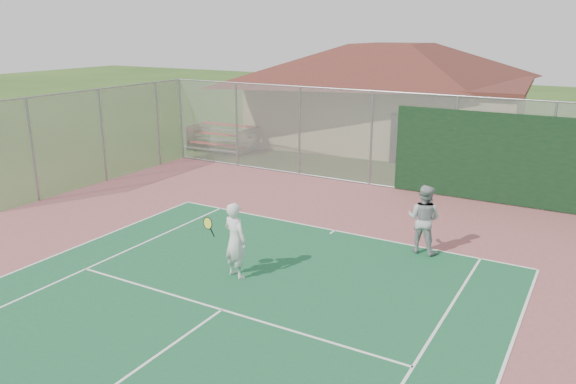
% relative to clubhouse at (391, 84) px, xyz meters
% --- Properties ---
extents(back_fence, '(20.08, 0.11, 3.53)m').
position_rel_clubhouse_xyz_m(back_fence, '(5.32, -7.97, -1.30)').
color(back_fence, gray).
rests_on(back_fence, ground).
extents(side_fence_left, '(0.08, 9.00, 3.50)m').
position_rel_clubhouse_xyz_m(side_fence_left, '(-6.78, -12.45, -1.22)').
color(side_fence_left, gray).
rests_on(side_fence_left, ground).
extents(clubhouse, '(14.25, 10.15, 5.84)m').
position_rel_clubhouse_xyz_m(clubhouse, '(0.00, 0.00, 0.00)').
color(clubhouse, tan).
rests_on(clubhouse, ground).
extents(bleachers, '(3.21, 1.99, 1.18)m').
position_rel_clubhouse_xyz_m(bleachers, '(-6.26, -5.69, -2.34)').
color(bleachers, '#AF2E28').
rests_on(bleachers, ground).
extents(player_white_front, '(1.09, 0.66, 1.83)m').
position_rel_clubhouse_xyz_m(player_white_front, '(2.52, -17.05, -2.04)').
color(player_white_front, silver).
rests_on(player_white_front, ground).
extents(player_grey_back, '(0.93, 0.75, 1.82)m').
position_rel_clubhouse_xyz_m(player_grey_back, '(5.88, -13.36, -2.05)').
color(player_grey_back, '#9C9FA1').
rests_on(player_grey_back, ground).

